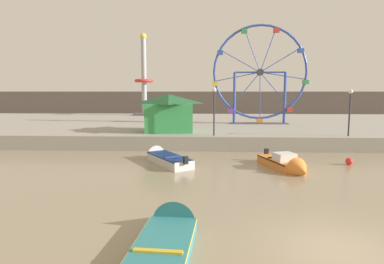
{
  "coord_description": "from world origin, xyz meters",
  "views": [
    {
      "loc": [
        -3.84,
        -9.02,
        4.53
      ],
      "look_at": [
        -4.73,
        11.11,
        2.0
      ],
      "focal_mm": 30.77,
      "sensor_mm": 36.0,
      "label": 1
    }
  ],
  "objects_px": {
    "motorboat_pale_grey": "(163,157)",
    "carnival_booth_green_kiosk": "(169,112)",
    "mooring_buoy_orange": "(349,161)",
    "drop_tower_steel_tower": "(144,82)",
    "promenade_lamp_far": "(214,104)",
    "motorboat_orange_hull": "(287,165)",
    "motorboat_teal_painted": "(169,233)",
    "ferris_wheel_blue_frame": "(260,74)",
    "promenade_lamp_near": "(350,105)"
  },
  "relations": [
    {
      "from": "promenade_lamp_far",
      "to": "drop_tower_steel_tower",
      "type": "bearing_deg",
      "value": 113.91
    },
    {
      "from": "motorboat_teal_painted",
      "to": "ferris_wheel_blue_frame",
      "type": "relative_size",
      "value": 0.51
    },
    {
      "from": "motorboat_teal_painted",
      "to": "ferris_wheel_blue_frame",
      "type": "distance_m",
      "value": 26.68
    },
    {
      "from": "mooring_buoy_orange",
      "to": "promenade_lamp_far",
      "type": "bearing_deg",
      "value": 149.03
    },
    {
      "from": "motorboat_pale_grey",
      "to": "motorboat_orange_hull",
      "type": "height_order",
      "value": "motorboat_orange_hull"
    },
    {
      "from": "motorboat_teal_painted",
      "to": "drop_tower_steel_tower",
      "type": "relative_size",
      "value": 0.45
    },
    {
      "from": "drop_tower_steel_tower",
      "to": "mooring_buoy_orange",
      "type": "relative_size",
      "value": 25.84
    },
    {
      "from": "ferris_wheel_blue_frame",
      "to": "promenade_lamp_near",
      "type": "height_order",
      "value": "ferris_wheel_blue_frame"
    },
    {
      "from": "drop_tower_steel_tower",
      "to": "mooring_buoy_orange",
      "type": "bearing_deg",
      "value": -56.01
    },
    {
      "from": "motorboat_teal_painted",
      "to": "drop_tower_steel_tower",
      "type": "height_order",
      "value": "drop_tower_steel_tower"
    },
    {
      "from": "motorboat_pale_grey",
      "to": "drop_tower_steel_tower",
      "type": "relative_size",
      "value": 0.44
    },
    {
      "from": "motorboat_orange_hull",
      "to": "carnival_booth_green_kiosk",
      "type": "relative_size",
      "value": 0.97
    },
    {
      "from": "motorboat_pale_grey",
      "to": "motorboat_orange_hull",
      "type": "distance_m",
      "value": 7.64
    },
    {
      "from": "motorboat_orange_hull",
      "to": "mooring_buoy_orange",
      "type": "xyz_separation_m",
      "value": [
        4.13,
        1.47,
        -0.09
      ]
    },
    {
      "from": "motorboat_pale_grey",
      "to": "carnival_booth_green_kiosk",
      "type": "height_order",
      "value": "carnival_booth_green_kiosk"
    },
    {
      "from": "ferris_wheel_blue_frame",
      "to": "drop_tower_steel_tower",
      "type": "bearing_deg",
      "value": 140.6
    },
    {
      "from": "motorboat_teal_painted",
      "to": "promenade_lamp_near",
      "type": "bearing_deg",
      "value": -32.91
    },
    {
      "from": "motorboat_pale_grey",
      "to": "promenade_lamp_near",
      "type": "relative_size",
      "value": 1.41
    },
    {
      "from": "ferris_wheel_blue_frame",
      "to": "mooring_buoy_orange",
      "type": "bearing_deg",
      "value": -77.04
    },
    {
      "from": "motorboat_teal_painted",
      "to": "mooring_buoy_orange",
      "type": "bearing_deg",
      "value": -38.56
    },
    {
      "from": "carnival_booth_green_kiosk",
      "to": "mooring_buoy_orange",
      "type": "relative_size",
      "value": 10.43
    },
    {
      "from": "motorboat_teal_painted",
      "to": "promenade_lamp_far",
      "type": "distance_m",
      "value": 16.14
    },
    {
      "from": "motorboat_orange_hull",
      "to": "ferris_wheel_blue_frame",
      "type": "xyz_separation_m",
      "value": [
        0.82,
        15.84,
        5.91
      ]
    },
    {
      "from": "carnival_booth_green_kiosk",
      "to": "mooring_buoy_orange",
      "type": "distance_m",
      "value": 14.33
    },
    {
      "from": "motorboat_pale_grey",
      "to": "mooring_buoy_orange",
      "type": "height_order",
      "value": "motorboat_pale_grey"
    },
    {
      "from": "ferris_wheel_blue_frame",
      "to": "carnival_booth_green_kiosk",
      "type": "distance_m",
      "value": 11.65
    },
    {
      "from": "motorboat_teal_painted",
      "to": "promenade_lamp_far",
      "type": "relative_size",
      "value": 1.4
    },
    {
      "from": "motorboat_orange_hull",
      "to": "promenade_lamp_far",
      "type": "xyz_separation_m",
      "value": [
        -4.09,
        6.4,
        3.22
      ]
    },
    {
      "from": "ferris_wheel_blue_frame",
      "to": "motorboat_pale_grey",
      "type": "bearing_deg",
      "value": -120.45
    },
    {
      "from": "promenade_lamp_near",
      "to": "motorboat_orange_hull",
      "type": "bearing_deg",
      "value": -133.25
    },
    {
      "from": "carnival_booth_green_kiosk",
      "to": "promenade_lamp_near",
      "type": "distance_m",
      "value": 14.22
    },
    {
      "from": "promenade_lamp_far",
      "to": "mooring_buoy_orange",
      "type": "bearing_deg",
      "value": -30.97
    },
    {
      "from": "promenade_lamp_near",
      "to": "mooring_buoy_orange",
      "type": "xyz_separation_m",
      "value": [
        -2.01,
        -5.05,
        -3.23
      ]
    },
    {
      "from": "drop_tower_steel_tower",
      "to": "mooring_buoy_orange",
      "type": "xyz_separation_m",
      "value": [
        17.62,
        -26.13,
        -5.54
      ]
    },
    {
      "from": "motorboat_pale_grey",
      "to": "promenade_lamp_far",
      "type": "distance_m",
      "value": 6.53
    },
    {
      "from": "motorboat_teal_painted",
      "to": "motorboat_orange_hull",
      "type": "height_order",
      "value": "motorboat_teal_painted"
    },
    {
      "from": "motorboat_teal_painted",
      "to": "ferris_wheel_blue_frame",
      "type": "height_order",
      "value": "ferris_wheel_blue_frame"
    },
    {
      "from": "motorboat_teal_painted",
      "to": "mooring_buoy_orange",
      "type": "xyz_separation_m",
      "value": [
        9.92,
        10.77,
        0.0
      ]
    },
    {
      "from": "carnival_booth_green_kiosk",
      "to": "mooring_buoy_orange",
      "type": "xyz_separation_m",
      "value": [
        12.0,
        -7.42,
        -2.53
      ]
    },
    {
      "from": "motorboat_orange_hull",
      "to": "drop_tower_steel_tower",
      "type": "bearing_deg",
      "value": -171.82
    },
    {
      "from": "promenade_lamp_far",
      "to": "carnival_booth_green_kiosk",
      "type": "bearing_deg",
      "value": 146.59
    },
    {
      "from": "drop_tower_steel_tower",
      "to": "carnival_booth_green_kiosk",
      "type": "bearing_deg",
      "value": -73.27
    },
    {
      "from": "motorboat_orange_hull",
      "to": "ferris_wheel_blue_frame",
      "type": "relative_size",
      "value": 0.44
    },
    {
      "from": "promenade_lamp_far",
      "to": "mooring_buoy_orange",
      "type": "distance_m",
      "value": 10.14
    },
    {
      "from": "motorboat_orange_hull",
      "to": "motorboat_pale_grey",
      "type": "bearing_deg",
      "value": -121.63
    },
    {
      "from": "motorboat_pale_grey",
      "to": "ferris_wheel_blue_frame",
      "type": "relative_size",
      "value": 0.49
    },
    {
      "from": "motorboat_orange_hull",
      "to": "promenade_lamp_near",
      "type": "xyz_separation_m",
      "value": [
        6.14,
        6.52,
        3.14
      ]
    },
    {
      "from": "motorboat_orange_hull",
      "to": "drop_tower_steel_tower",
      "type": "relative_size",
      "value": 0.39
    },
    {
      "from": "drop_tower_steel_tower",
      "to": "promenade_lamp_far",
      "type": "relative_size",
      "value": 3.1
    },
    {
      "from": "promenade_lamp_far",
      "to": "promenade_lamp_near",
      "type": "bearing_deg",
      "value": 0.68
    }
  ]
}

